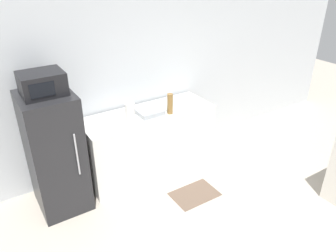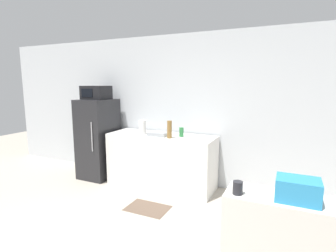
% 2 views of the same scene
% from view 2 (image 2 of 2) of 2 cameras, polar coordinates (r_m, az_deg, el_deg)
% --- Properties ---
extents(wall_back, '(8.00, 0.06, 2.60)m').
position_cam_2_polar(wall_back, '(4.68, 1.95, 3.54)').
color(wall_back, silver).
rests_on(wall_back, ground_plane).
extents(refrigerator, '(0.58, 0.70, 1.48)m').
position_cam_2_polar(refrigerator, '(5.12, -14.93, -2.64)').
color(refrigerator, '#232326').
rests_on(refrigerator, ground_plane).
extents(microwave, '(0.45, 0.39, 0.25)m').
position_cam_2_polar(microwave, '(5.02, -15.36, 7.03)').
color(microwave, black).
rests_on(microwave, refrigerator).
extents(counter, '(1.84, 0.65, 0.90)m').
position_cam_2_polar(counter, '(4.55, -1.46, -7.53)').
color(counter, silver).
rests_on(counter, ground_plane).
extents(sink_basin, '(0.32, 0.29, 0.06)m').
position_cam_2_polar(sink_basin, '(4.40, -1.85, -1.66)').
color(sink_basin, '#9EA3A8').
rests_on(sink_basin, counter).
extents(bottle_tall, '(0.08, 0.08, 0.28)m').
position_cam_2_polar(bottle_tall, '(4.15, 0.31, -0.75)').
color(bottle_tall, olive).
rests_on(bottle_tall, counter).
extents(bottle_short, '(0.07, 0.07, 0.15)m').
position_cam_2_polar(bottle_short, '(4.28, 2.94, -1.33)').
color(bottle_short, '#2D7F42').
rests_on(bottle_short, counter).
extents(basket, '(0.29, 0.21, 0.16)m').
position_cam_2_polar(basket, '(2.08, 26.40, -12.33)').
color(basket, '#2D8EC6').
rests_on(basket, shelf_cabinet).
extents(jar, '(0.07, 0.07, 0.10)m').
position_cam_2_polar(jar, '(2.05, 14.93, -12.87)').
color(jar, '#232328').
rests_on(jar, shelf_cabinet).
extents(paper_towel_roll, '(0.13, 0.13, 0.24)m').
position_cam_2_polar(paper_towel_roll, '(4.49, -5.58, -0.29)').
color(paper_towel_roll, white).
rests_on(paper_towel_roll, counter).
extents(kitchen_rug, '(0.60, 0.42, 0.01)m').
position_cam_2_polar(kitchen_rug, '(3.94, -4.47, -17.38)').
color(kitchen_rug, brown).
rests_on(kitchen_rug, ground_plane).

